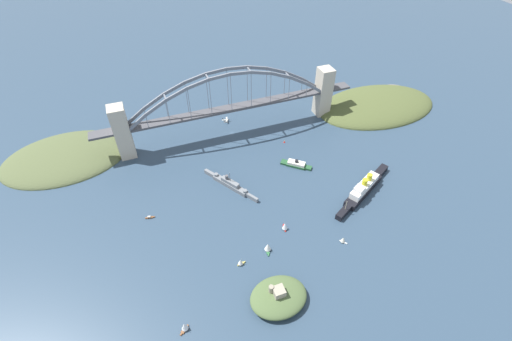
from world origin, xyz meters
TOP-DOWN VIEW (x-y plane):
  - ground_plane at (0.00, 0.00)m, footprint 1400.00×1400.00m
  - harbor_arch_bridge at (-0.00, 0.00)m, footprint 295.00×17.27m
  - headland_west_shore at (-191.88, 10.34)m, footprint 156.87×96.68m
  - headland_east_shore at (177.99, -19.52)m, footprint 127.53×92.86m
  - ocean_liner at (-87.54, 136.89)m, footprint 82.86×48.82m
  - naval_cruiser at (28.73, 84.35)m, footprint 37.34×58.79m
  - harbor_ferry_steamer at (-44.38, 79.39)m, footprint 28.65×26.02m
  - fort_island_mid_harbor at (31.43, 209.02)m, footprint 42.00×33.62m
  - seaplane_taxiing_near_bridge at (-0.41, -23.58)m, footprint 8.71×9.73m
  - small_boat_0 at (-39.34, 180.41)m, footprint 5.47×6.11m
  - small_boat_1 at (107.47, 97.21)m, footprint 8.39×2.58m
  - small_boat_2 at (47.25, 170.86)m, footprint 7.03×4.50m
  - small_boat_3 at (0.27, 150.91)m, footprint 5.50×8.49m
  - small_boat_4 at (99.12, 205.91)m, footprint 7.64×6.83m
  - small_boat_5 at (22.25, 165.92)m, footprint 6.51×9.66m
  - channel_marker_buoy at (-49.38, 38.84)m, footprint 2.20×2.20m

SIDE VIEW (x-z plane):
  - ground_plane at x=0.00m, z-range 0.00..0.00m
  - headland_west_shore at x=-191.88m, z-range -11.62..11.62m
  - headland_east_shore at x=177.99m, z-range -9.47..9.47m
  - small_boat_1 at x=107.47m, z-range -0.33..1.98m
  - channel_marker_buoy at x=-49.38m, z-range -0.26..2.49m
  - seaplane_taxiing_near_bridge at x=-0.41m, z-range -0.36..4.60m
  - harbor_ferry_steamer at x=-44.38m, z-range -1.51..6.08m
  - small_boat_0 at x=-39.34m, z-range -0.19..6.62m
  - naval_cruiser at x=28.73m, z-range -5.76..12.44m
  - small_boat_2 at x=47.25m, z-range -0.16..6.94m
  - small_boat_3 at x=0.27m, z-range -0.35..8.70m
  - small_boat_4 at x=99.12m, z-range -0.33..8.86m
  - small_boat_5 at x=22.25m, z-range -0.34..9.04m
  - fort_island_mid_harbor at x=31.43m, z-range -2.90..13.27m
  - ocean_liner at x=-87.54m, z-range -3.75..14.99m
  - harbor_arch_bridge at x=0.00m, z-range -6.53..71.13m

